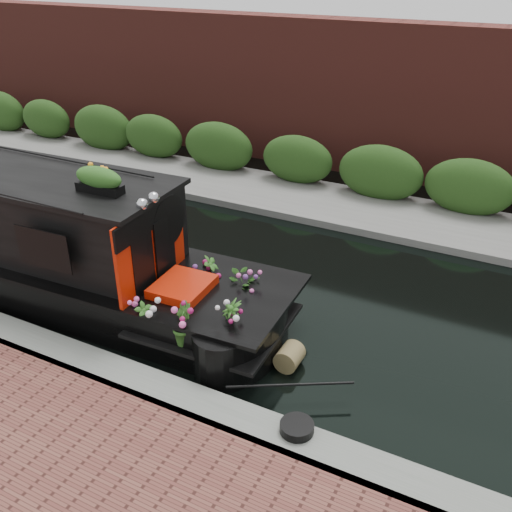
% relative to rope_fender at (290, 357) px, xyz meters
% --- Properties ---
extents(ground, '(80.00, 80.00, 0.00)m').
position_rel_rope_fender_xyz_m(ground, '(-2.97, 1.79, -0.18)').
color(ground, black).
rests_on(ground, ground).
extents(near_bank_coping, '(40.00, 0.60, 0.50)m').
position_rel_rope_fender_xyz_m(near_bank_coping, '(-2.97, -1.51, -0.18)').
color(near_bank_coping, slate).
rests_on(near_bank_coping, ground).
extents(far_bank_path, '(40.00, 2.40, 0.34)m').
position_rel_rope_fender_xyz_m(far_bank_path, '(-2.97, 5.99, -0.18)').
color(far_bank_path, slate).
rests_on(far_bank_path, ground).
extents(far_hedge, '(40.00, 1.10, 2.80)m').
position_rel_rope_fender_xyz_m(far_hedge, '(-2.97, 6.89, -0.18)').
color(far_hedge, '#234416').
rests_on(far_hedge, ground).
extents(far_brick_wall, '(40.00, 1.00, 8.00)m').
position_rel_rope_fender_xyz_m(far_brick_wall, '(-2.97, 8.99, -0.18)').
color(far_brick_wall, '#5A241E').
rests_on(far_brick_wall, ground).
extents(rope_fender, '(0.37, 0.40, 0.37)m').
position_rel_rope_fender_xyz_m(rope_fender, '(0.00, 0.00, 0.00)').
color(rope_fender, olive).
rests_on(rope_fender, ground).
extents(coiled_mooring_rope, '(0.43, 0.43, 0.12)m').
position_rel_rope_fender_xyz_m(coiled_mooring_rope, '(0.72, -1.39, 0.13)').
color(coiled_mooring_rope, black).
rests_on(coiled_mooring_rope, near_bank_coping).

